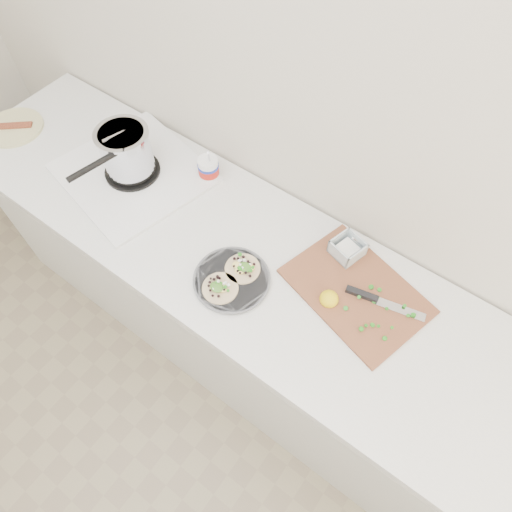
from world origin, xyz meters
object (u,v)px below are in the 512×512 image
Objects in this scene: bacon_plate at (14,127)px; stove at (129,159)px; cutboard at (357,286)px; taco_plate at (232,278)px; tub at (209,167)px.

stove is at bearing 10.74° from bacon_plate.
stove is at bearing -160.62° from cutboard.
cutboard is at bearing 32.28° from taco_plate.
taco_plate is at bearing -1.86° from stove.
cutboard is 2.11× the size of bacon_plate.
taco_plate reaches higher than bacon_plate.
cutboard is (0.36, 0.23, 0.00)m from taco_plate.
cutboard is at bearing 6.69° from bacon_plate.
stove is 1.20× the size of cutboard.
tub is 0.76× the size of bacon_plate.
tub is 0.92m from bacon_plate.
stove is 2.54× the size of bacon_plate.
cutboard reaches higher than bacon_plate.
tub is (-0.36, 0.32, 0.05)m from taco_plate.
cutboard is at bearing -7.52° from tub.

